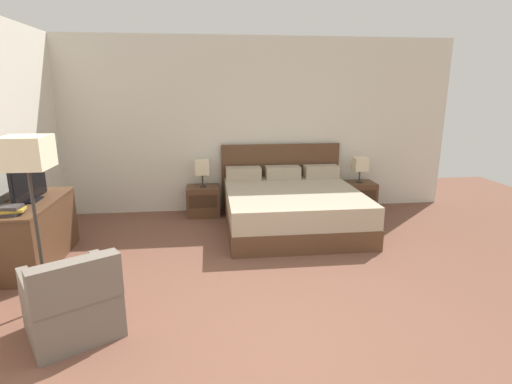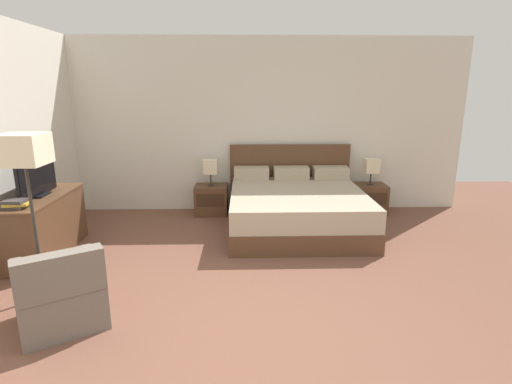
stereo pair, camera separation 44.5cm
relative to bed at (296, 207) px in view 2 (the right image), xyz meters
The scene contains 14 objects.
ground_plane 2.95m from the bed, 102.32° to the right, with size 11.68×11.68×0.00m, color brown.
wall_back 1.66m from the bed, 120.52° to the left, with size 7.11×0.06×2.87m, color silver.
bed is the anchor object (origin of this frame).
nightstand_left 1.53m from the bed, 150.67° to the left, with size 0.53×0.44×0.49m.
nightstand_right 1.53m from the bed, 29.33° to the left, with size 0.53×0.44×0.49m.
table_lamp_left 1.60m from the bed, 150.63° to the left, with size 0.22×0.22×0.43m.
table_lamp_right 1.60m from the bed, 29.37° to the left, with size 0.22×0.22×0.43m.
dresser 3.42m from the bed, 164.56° to the right, with size 0.54×1.42×0.77m.
tv 3.48m from the bed, 164.75° to the right, with size 0.18×0.87×0.53m.
book_red_cover 3.63m from the bed, 156.82° to the right, with size 0.25×0.20×0.03m, color #383333.
book_blue_cover 3.60m from the bed, 156.59° to the right, with size 0.25×0.18×0.03m, color gold.
book_small_top 3.62m from the bed, 156.69° to the right, with size 0.23×0.18×0.03m, color #383333.
armchair_by_window 3.45m from the bed, 133.70° to the right, with size 0.94×0.94×0.76m.
floor_lamp 3.61m from the bed, 144.52° to the right, with size 0.38×0.38×1.64m.
Camera 2 is at (-0.14, -2.83, 2.04)m, focal length 28.00 mm.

